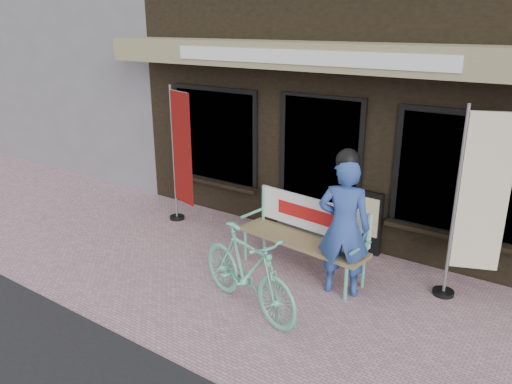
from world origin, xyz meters
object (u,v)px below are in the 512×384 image
Objects in this scene: bicycle at (248,271)px; nobori_cream at (478,204)px; bench at (306,230)px; person at (344,225)px; nobori_red at (181,155)px; menu_stand at (366,221)px.

bicycle is 2.73m from nobori_cream.
bench is 0.75m from person.
person is 0.81× the size of nobori_red.
bench is 2.09m from nobori_cream.
nobori_cream is (2.00, 1.73, 0.71)m from bicycle.
bench is 1.08m from menu_stand.
person is 1.97× the size of menu_stand.
nobori_red is 3.06m from menu_stand.
nobori_cream is at bearing 11.95° from person.
menu_stand is at bearing 140.29° from nobori_cream.
bench is 2.02× the size of menu_stand.
person is 1.32m from menu_stand.
bench is at bearing 172.78° from nobori_cream.
menu_stand is (0.49, 2.22, -0.03)m from bicycle.
nobori_red reaches higher than menu_stand.
bicycle reaches higher than bench.
nobori_cream is at bearing 20.93° from bench.
person reaches higher than bicycle.
nobori_red is (-2.48, 0.30, 0.58)m from bench.
bicycle is at bearing -86.45° from bench.
bench is 1.12× the size of bicycle.
bicycle reaches higher than menu_stand.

